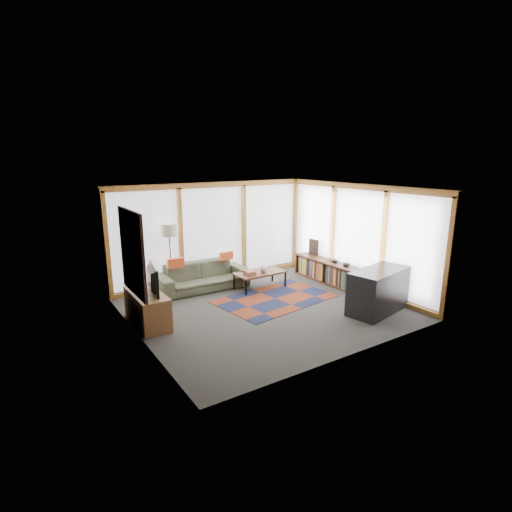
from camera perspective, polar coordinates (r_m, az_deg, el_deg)
ground at (r=8.80m, az=1.42°, el=-7.50°), size 5.50×5.50×0.00m
room_envelope at (r=9.08m, az=2.07°, el=3.32°), size 5.52×5.02×2.62m
rug at (r=9.37m, az=2.75°, el=-6.10°), size 2.83×2.03×0.01m
sofa at (r=10.02m, az=-7.66°, el=-2.89°), size 2.29×0.95×0.66m
pillow_left at (r=9.67m, az=-11.41°, el=-0.97°), size 0.40×0.13×0.22m
pillow_right at (r=10.22m, az=-4.27°, el=0.04°), size 0.36×0.12×0.20m
floor_lamp at (r=9.88m, az=-12.12°, el=-0.26°), size 0.42×0.42×1.68m
coffee_table at (r=10.04m, az=0.56°, el=-3.46°), size 1.28×0.66×0.42m
book_stack at (r=9.77m, az=-0.89°, el=-2.39°), size 0.23×0.28×0.09m
vase at (r=9.98m, az=1.04°, el=-1.76°), size 0.25×0.25×0.18m
bookshelf at (r=10.65m, az=10.30°, el=-2.24°), size 0.42×2.29×0.57m
bowl_a at (r=10.19m, az=12.79°, el=-1.16°), size 0.21×0.21×0.10m
bowl_b at (r=10.46m, az=11.21°, el=-0.70°), size 0.21×0.21×0.09m
shelf_picture at (r=11.17m, az=8.24°, el=1.28°), size 0.08×0.33×0.43m
tv_console at (r=8.19m, az=-15.26°, el=-7.25°), size 0.54×1.31×0.65m
television at (r=8.01m, az=-15.07°, el=-3.19°), size 0.30×0.95×0.54m
bar_counter at (r=8.88m, az=17.06°, el=-4.77°), size 1.57×0.96×0.92m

